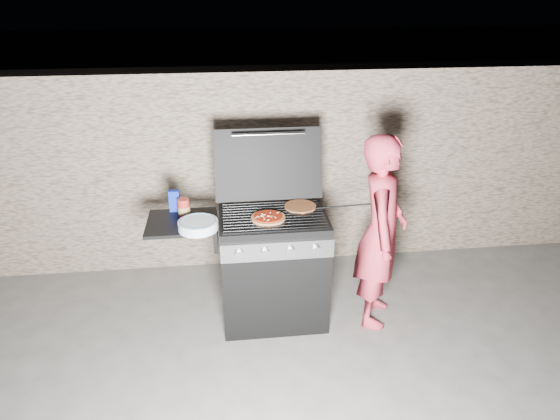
{
  "coord_description": "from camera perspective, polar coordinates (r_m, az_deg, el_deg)",
  "views": [
    {
      "loc": [
        -0.34,
        -3.3,
        2.51
      ],
      "look_at": [
        0.05,
        0.0,
        0.95
      ],
      "focal_mm": 32.0,
      "sensor_mm": 36.0,
      "label": 1
    }
  ],
  "objects": [
    {
      "name": "tongs",
      "position": [
        3.75,
        7.44,
        0.52
      ],
      "size": [
        0.47,
        0.16,
        0.1
      ],
      "primitive_type": "cylinder",
      "rotation": [
        0.0,
        1.4,
        -0.3
      ],
      "color": "black",
      "rests_on": "gas_grill"
    },
    {
      "name": "ground",
      "position": [
        4.16,
        -0.7,
        -11.97
      ],
      "size": [
        50.0,
        50.0,
        0.0
      ],
      "primitive_type": "plane",
      "color": "#54514C"
    },
    {
      "name": "gas_grill",
      "position": [
        3.89,
        -4.43,
        -6.84
      ],
      "size": [
        1.34,
        0.79,
        0.91
      ],
      "primitive_type": null,
      "color": "black",
      "rests_on": "ground"
    },
    {
      "name": "stone_wall",
      "position": [
        4.65,
        -2.15,
        4.87
      ],
      "size": [
        8.0,
        0.35,
        1.8
      ],
      "primitive_type": "cube",
      "color": "gray",
      "rests_on": "ground"
    },
    {
      "name": "person",
      "position": [
        3.83,
        11.46,
        -2.52
      ],
      "size": [
        0.53,
        0.64,
        1.53
      ],
      "primitive_type": "imported",
      "rotation": [
        0.0,
        0.0,
        1.24
      ],
      "color": "#C33344",
      "rests_on": "ground"
    },
    {
      "name": "pizza_topped",
      "position": [
        3.62,
        -1.36,
        -0.82
      ],
      "size": [
        0.29,
        0.29,
        0.03
      ],
      "primitive_type": null,
      "rotation": [
        0.0,
        0.0,
        -0.22
      ],
      "color": "#D57D3E",
      "rests_on": "gas_grill"
    },
    {
      "name": "plate_stack",
      "position": [
        3.53,
        -9.35,
        -1.72
      ],
      "size": [
        0.34,
        0.34,
        0.06
      ],
      "primitive_type": "cylinder",
      "rotation": [
        0.0,
        0.0,
        -0.27
      ],
      "color": "silver",
      "rests_on": "gas_grill"
    },
    {
      "name": "blue_carton",
      "position": [
        3.81,
        -11.96,
        1.03
      ],
      "size": [
        0.08,
        0.05,
        0.17
      ],
      "primitive_type": "cube",
      "rotation": [
        0.0,
        0.0,
        -0.06
      ],
      "color": "#0B23A0",
      "rests_on": "gas_grill"
    },
    {
      "name": "sauce_jar",
      "position": [
        3.73,
        -10.93,
        0.3
      ],
      "size": [
        0.09,
        0.09,
        0.13
      ],
      "primitive_type": "cylinder",
      "rotation": [
        0.0,
        0.0,
        0.02
      ],
      "color": "#A4261F",
      "rests_on": "gas_grill"
    },
    {
      "name": "pizza_plain",
      "position": [
        3.81,
        2.33,
        0.43
      ],
      "size": [
        0.25,
        0.25,
        0.01
      ],
      "primitive_type": "cylinder",
      "rotation": [
        0.0,
        0.0,
        0.04
      ],
      "color": "#CA723D",
      "rests_on": "gas_grill"
    }
  ]
}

